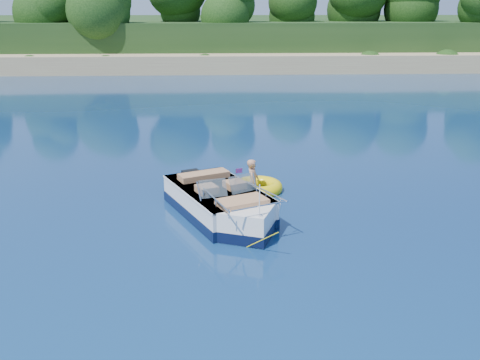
# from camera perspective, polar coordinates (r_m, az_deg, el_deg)

# --- Properties ---
(ground) EXTENTS (160.00, 160.00, 0.00)m
(ground) POSITION_cam_1_polar(r_m,az_deg,el_deg) (11.55, -9.50, -9.35)
(ground) COLOR #091945
(ground) RESTS_ON ground
(shoreline) EXTENTS (170.00, 59.00, 6.00)m
(shoreline) POSITION_cam_1_polar(r_m,az_deg,el_deg) (74.11, -3.99, 14.54)
(shoreline) COLOR tan
(shoreline) RESTS_ON ground
(treeline) EXTENTS (150.00, 7.12, 8.19)m
(treeline) POSITION_cam_1_polar(r_m,az_deg,el_deg) (51.24, -4.52, 18.18)
(treeline) COLOR black
(treeline) RESTS_ON ground
(motorboat) EXTENTS (3.11, 4.71, 1.69)m
(motorboat) POSITION_cam_1_polar(r_m,az_deg,el_deg) (13.90, -1.83, -2.82)
(motorboat) COLOR white
(motorboat) RESTS_ON ground
(tow_tube) EXTENTS (1.89, 1.89, 0.39)m
(tow_tube) POSITION_cam_1_polar(r_m,az_deg,el_deg) (16.06, 1.92, -0.78)
(tow_tube) COLOR yellow
(tow_tube) RESTS_ON ground
(boy) EXTENTS (0.47, 0.82, 1.52)m
(boy) POSITION_cam_1_polar(r_m,az_deg,el_deg) (16.13, 1.38, -1.07)
(boy) COLOR tan
(boy) RESTS_ON ground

